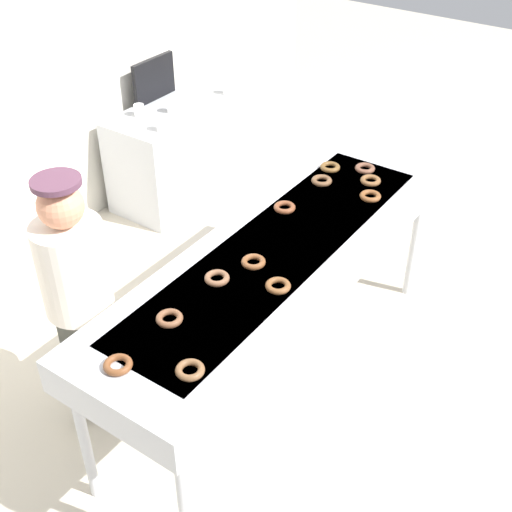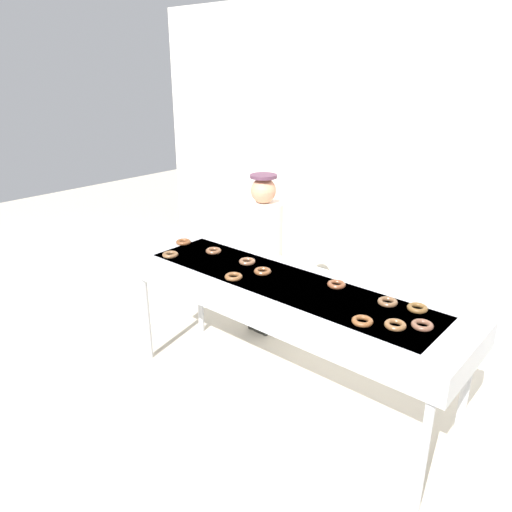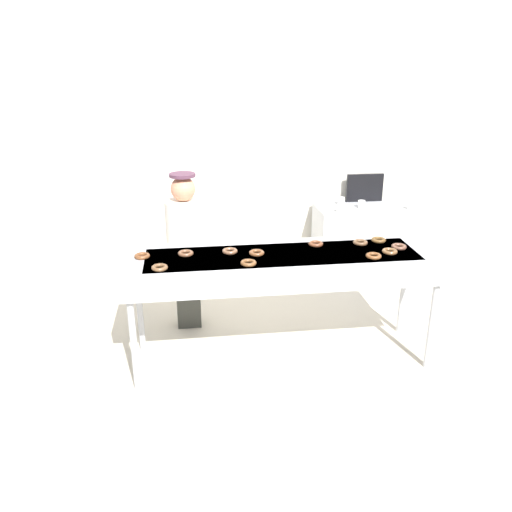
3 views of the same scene
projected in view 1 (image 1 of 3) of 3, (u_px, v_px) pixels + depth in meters
ground_plane at (276, 376)px, 4.35m from camera, size 16.00×16.00×0.00m
fryer_conveyor at (279, 260)px, 3.80m from camera, size 2.76×0.81×1.03m
chocolate_donut_0 at (370, 196)px, 4.16m from camera, size 0.19×0.19×0.03m
chocolate_donut_1 at (169, 318)px, 3.23m from camera, size 0.19×0.19×0.03m
chocolate_donut_2 at (253, 262)px, 3.60m from camera, size 0.17×0.17×0.03m
chocolate_donut_3 at (365, 168)px, 4.44m from camera, size 0.16×0.16×0.03m
chocolate_donut_4 at (285, 207)px, 4.05m from camera, size 0.19×0.19×0.03m
chocolate_donut_5 at (330, 167)px, 4.46m from camera, size 0.16×0.16×0.03m
chocolate_donut_6 at (190, 370)px, 2.95m from camera, size 0.18×0.18×0.03m
chocolate_donut_7 at (118, 365)px, 2.98m from camera, size 0.17×0.17×0.03m
chocolate_donut_8 at (322, 181)px, 4.31m from camera, size 0.18×0.18×0.03m
chocolate_donut_9 at (371, 181)px, 4.31m from camera, size 0.19×0.19×0.03m
chocolate_donut_10 at (217, 278)px, 3.49m from camera, size 0.18×0.18×0.03m
chocolate_donut_11 at (278, 286)px, 3.43m from camera, size 0.16×0.16×0.03m
worker_baker at (77, 289)px, 3.60m from camera, size 0.37×0.37×1.60m
prep_counter at (181, 150)px, 6.02m from camera, size 1.34×0.62×0.84m
paper_cup_0 at (139, 110)px, 5.58m from camera, size 0.09×0.09×0.10m
paper_cup_1 at (172, 107)px, 5.63m from camera, size 0.09×0.09×0.10m
paper_cup_2 at (162, 125)px, 5.35m from camera, size 0.09×0.09×0.10m
paper_cup_3 at (228, 89)px, 5.96m from camera, size 0.09×0.09×0.10m
menu_display at (154, 79)px, 5.79m from camera, size 0.48×0.04×0.36m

